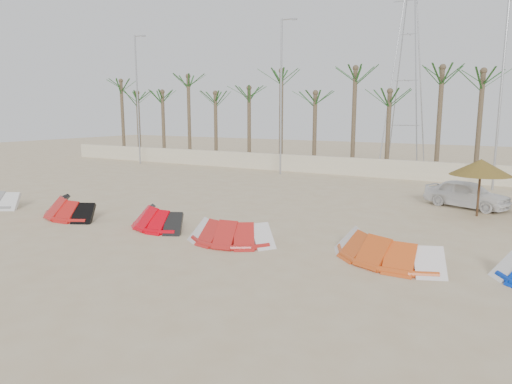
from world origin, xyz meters
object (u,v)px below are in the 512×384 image
Objects in this scene: kite_orange at (388,246)px; parasol_left at (481,167)px; kite_grey at (4,196)px; car at (467,194)px; kite_red_mid at (162,217)px; kite_red_left at (76,206)px; kite_red_right at (235,230)px.

kite_orange is 8.43m from parasol_left.
kite_grey is 22.62m from car.
kite_red_left is at bearing -176.03° from kite_red_mid.
parasol_left is at bearing 51.16° from kite_red_right.
kite_grey is 18.70m from kite_orange.
kite_red_left is 4.70m from kite_red_mid.
parasol_left is at bearing 23.24° from kite_grey.
car is (1.26, 9.86, 0.24)m from kite_orange.
car is (19.94, 10.67, 0.24)m from kite_grey.
parasol_left reaches higher than car.
kite_grey is 5.14m from kite_red_left.
parasol_left is at bearing -140.68° from car.
car is at bearing 108.81° from parasol_left.
kite_red_right is (13.53, 0.09, -0.00)m from kite_grey.
kite_grey is 0.97× the size of kite_red_left.
kite_red_right is at bearing -128.84° from parasol_left.
car is (6.41, 10.58, 0.24)m from kite_red_right.
parasol_left reaches higher than kite_grey.
kite_grey is 0.97× the size of car.
parasol_left is (20.57, 8.83, 1.75)m from kite_grey.
car reaches higher than kite_red_left.
kite_orange is at bearing -166.77° from car.
kite_orange is (8.86, 0.36, 0.01)m from kite_red_mid.
car reaches higher than kite_orange.
kite_red_mid is 14.38m from car.
kite_orange is at bearing 7.96° from kite_red_right.
kite_red_left is 1.19× the size of kite_red_right.
parasol_left is at bearing 37.95° from kite_red_mid.
parasol_left reaches higher than kite_red_left.
kite_grey is at bearing -177.36° from kite_red_mid.
kite_red_right is 0.81× the size of kite_orange.
kite_red_left is at bearing 145.97° from car.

